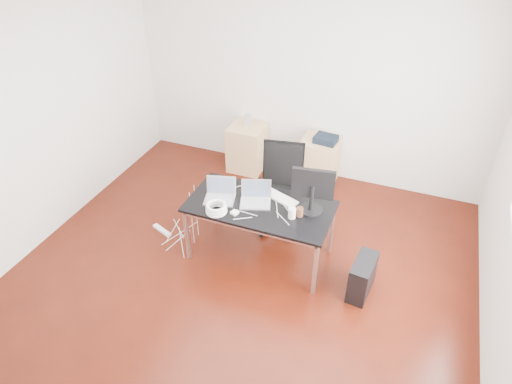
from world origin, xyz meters
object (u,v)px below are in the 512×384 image
(office_chair, at_px, (281,184))
(filing_cabinet_right, at_px, (319,162))
(pc_tower, at_px, (362,277))
(desk, at_px, (260,209))
(filing_cabinet_left, at_px, (247,147))

(office_chair, height_order, filing_cabinet_right, office_chair)
(pc_tower, bearing_deg, desk, 178.99)
(filing_cabinet_left, distance_m, filing_cabinet_right, 1.10)
(office_chair, xyz_separation_m, filing_cabinet_right, (0.20, 1.09, -0.26))
(filing_cabinet_right, bearing_deg, office_chair, -100.59)
(desk, height_order, filing_cabinet_right, desk)
(desk, distance_m, office_chair, 0.65)
(office_chair, bearing_deg, desk, -102.56)
(desk, distance_m, filing_cabinet_left, 1.97)
(desk, relative_size, filing_cabinet_right, 2.29)
(pc_tower, bearing_deg, filing_cabinet_right, 123.55)
(filing_cabinet_right, height_order, pc_tower, filing_cabinet_right)
(desk, bearing_deg, filing_cabinet_right, 82.50)
(desk, height_order, filing_cabinet_left, desk)
(filing_cabinet_left, relative_size, pc_tower, 1.56)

